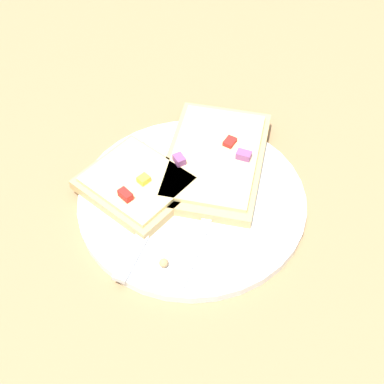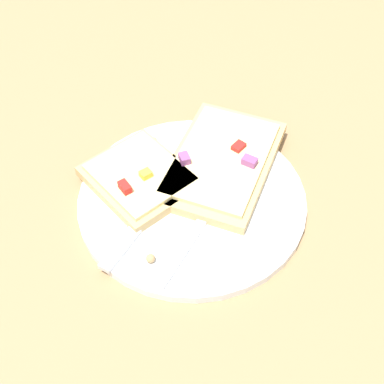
{
  "view_description": "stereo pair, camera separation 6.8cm",
  "coord_description": "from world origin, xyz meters",
  "px_view_note": "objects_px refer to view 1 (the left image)",
  "views": [
    {
      "loc": [
        -0.17,
        0.41,
        0.54
      ],
      "look_at": [
        0.0,
        0.0,
        0.02
      ],
      "focal_mm": 50.0,
      "sensor_mm": 36.0,
      "label": 1
    },
    {
      "loc": [
        -0.23,
        0.38,
        0.54
      ],
      "look_at": [
        0.0,
        0.0,
        0.02
      ],
      "focal_mm": 50.0,
      "sensor_mm": 36.0,
      "label": 2
    }
  ],
  "objects_px": {
    "pizza_slice_corner": "(137,183)",
    "knife": "(151,221)",
    "plate": "(192,200)",
    "pizza_slice_main": "(215,158)",
    "fork": "(211,210)"
  },
  "relations": [
    {
      "from": "fork",
      "to": "knife",
      "type": "bearing_deg",
      "value": 122.28
    },
    {
      "from": "plate",
      "to": "pizza_slice_main",
      "type": "bearing_deg",
      "value": -94.34
    },
    {
      "from": "plate",
      "to": "knife",
      "type": "height_order",
      "value": "knife"
    },
    {
      "from": "knife",
      "to": "pizza_slice_corner",
      "type": "distance_m",
      "value": 0.06
    },
    {
      "from": "knife",
      "to": "pizza_slice_main",
      "type": "bearing_deg",
      "value": -18.3
    },
    {
      "from": "plate",
      "to": "pizza_slice_corner",
      "type": "distance_m",
      "value": 0.07
    },
    {
      "from": "pizza_slice_corner",
      "to": "knife",
      "type": "bearing_deg",
      "value": -29.99
    },
    {
      "from": "plate",
      "to": "fork",
      "type": "bearing_deg",
      "value": 158.47
    },
    {
      "from": "pizza_slice_main",
      "to": "pizza_slice_corner",
      "type": "height_order",
      "value": "same"
    },
    {
      "from": "pizza_slice_corner",
      "to": "fork",
      "type": "bearing_deg",
      "value": 18.26
    },
    {
      "from": "plate",
      "to": "pizza_slice_main",
      "type": "relative_size",
      "value": 1.34
    },
    {
      "from": "fork",
      "to": "pizza_slice_corner",
      "type": "bearing_deg",
      "value": 87.32
    },
    {
      "from": "pizza_slice_main",
      "to": "pizza_slice_corner",
      "type": "bearing_deg",
      "value": -53.74
    },
    {
      "from": "fork",
      "to": "pizza_slice_corner",
      "type": "distance_m",
      "value": 0.1
    },
    {
      "from": "fork",
      "to": "pizza_slice_main",
      "type": "distance_m",
      "value": 0.08
    }
  ]
}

